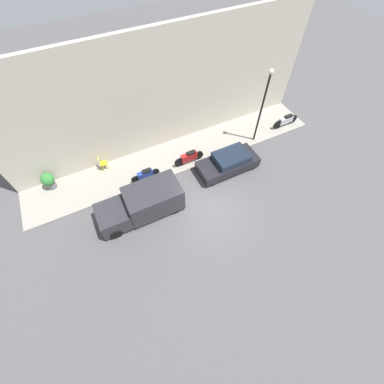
# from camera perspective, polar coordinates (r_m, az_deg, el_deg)

# --- Properties ---
(ground_plane) EXTENTS (60.00, 60.00, 0.00)m
(ground_plane) POSITION_cam_1_polar(r_m,az_deg,el_deg) (14.94, 3.85, -3.58)
(ground_plane) COLOR #514F51
(sidewalk) EXTENTS (2.90, 19.56, 0.11)m
(sidewalk) POSITION_cam_1_polar(r_m,az_deg,el_deg) (17.38, -3.41, 8.06)
(sidewalk) COLOR gray
(sidewalk) RESTS_ON ground_plane
(building_facade) EXTENTS (0.30, 19.56, 7.42)m
(building_facade) POSITION_cam_1_polar(r_m,az_deg,el_deg) (16.16, -6.59, 20.71)
(building_facade) COLOR beige
(building_facade) RESTS_ON ground_plane
(parked_car) EXTENTS (1.65, 3.83, 1.27)m
(parked_car) POSITION_cam_1_polar(r_m,az_deg,el_deg) (16.36, 8.10, 6.53)
(parked_car) COLOR black
(parked_car) RESTS_ON ground_plane
(delivery_van) EXTENTS (1.83, 4.63, 1.74)m
(delivery_van) POSITION_cam_1_polar(r_m,az_deg,el_deg) (14.27, -11.15, -2.60)
(delivery_van) COLOR #2D2D33
(delivery_van) RESTS_ON ground_plane
(motorcycle_red) EXTENTS (0.30, 2.02, 0.88)m
(motorcycle_red) POSITION_cam_1_polar(r_m,az_deg,el_deg) (16.53, -0.63, 7.75)
(motorcycle_red) COLOR #B21E1E
(motorcycle_red) RESTS_ON sidewalk
(scooter_silver) EXTENTS (0.30, 2.04, 0.85)m
(scooter_silver) POSITION_cam_1_polar(r_m,az_deg,el_deg) (20.32, 20.14, 14.72)
(scooter_silver) COLOR #B7B7BF
(scooter_silver) RESTS_ON sidewalk
(motorcycle_blue) EXTENTS (0.30, 1.81, 0.73)m
(motorcycle_blue) POSITION_cam_1_polar(r_m,az_deg,el_deg) (15.96, -10.31, 3.87)
(motorcycle_blue) COLOR navy
(motorcycle_blue) RESTS_ON sidewalk
(streetlamp) EXTENTS (0.31, 0.31, 5.10)m
(streetlamp) POSITION_cam_1_polar(r_m,az_deg,el_deg) (16.94, 15.67, 19.12)
(streetlamp) COLOR black
(streetlamp) RESTS_ON sidewalk
(potted_plant) EXTENTS (0.76, 0.76, 1.13)m
(potted_plant) POSITION_cam_1_polar(r_m,az_deg,el_deg) (17.33, -29.32, 2.26)
(potted_plant) COLOR slate
(potted_plant) RESTS_ON sidewalk
(cafe_chair) EXTENTS (0.40, 0.40, 0.96)m
(cafe_chair) POSITION_cam_1_polar(r_m,az_deg,el_deg) (17.08, -19.40, 6.17)
(cafe_chair) COLOR yellow
(cafe_chair) RESTS_ON sidewalk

